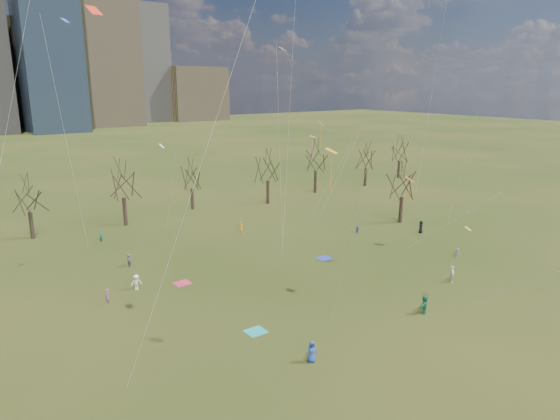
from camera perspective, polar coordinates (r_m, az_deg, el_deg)
ground at (r=45.40m, az=9.09°, el=-11.68°), size 500.00×500.00×0.00m
bare_tree_row at (r=73.22m, az=-11.71°, el=3.29°), size 113.04×29.80×9.50m
blanket_teal at (r=42.08m, az=-2.79°, el=-13.70°), size 1.60×1.50×0.03m
blanket_navy at (r=58.37m, az=5.08°, el=-5.51°), size 1.60×1.50×0.03m
blanket_crimson at (r=52.16m, az=-11.08°, el=-8.21°), size 1.60×1.50×0.03m
person_0 at (r=37.70m, az=3.65°, el=-15.87°), size 0.94×0.78×1.65m
person_1 at (r=54.11m, az=19.09°, el=-6.95°), size 0.75×0.71×1.73m
person_3 at (r=61.80m, az=19.60°, el=-4.63°), size 0.62×0.83×1.15m
person_5 at (r=46.42m, az=16.19°, el=-10.34°), size 1.63×1.12×1.69m
person_6 at (r=70.13m, az=15.81°, el=-1.87°), size 0.97×0.80×1.71m
person_7 at (r=49.03m, az=-19.14°, el=-9.34°), size 0.37×0.55×1.49m
person_8 at (r=68.13m, az=8.83°, el=-2.27°), size 0.49×0.57×1.01m
person_9 at (r=51.46m, az=-16.09°, el=-7.92°), size 1.11×0.78×1.56m
person_11 at (r=57.91m, az=-16.87°, el=-5.50°), size 0.97×1.43×1.48m
person_12 at (r=68.49m, az=-4.48°, el=-1.89°), size 0.68×0.79×1.37m
person_13 at (r=67.90m, az=-19.79°, el=-2.79°), size 0.50×0.64×1.54m
kites_airborne at (r=53.65m, az=4.06°, el=7.49°), size 66.17×45.97×32.28m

